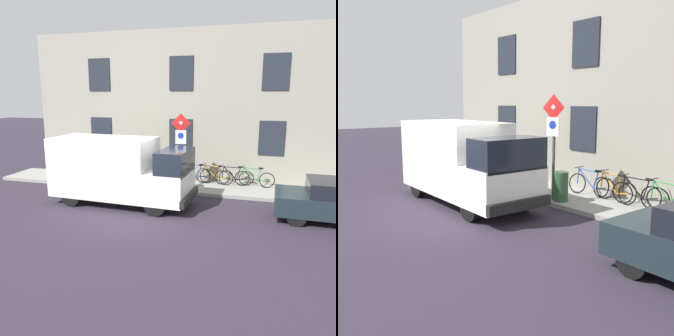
% 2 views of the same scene
% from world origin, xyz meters
% --- Properties ---
extents(ground_plane, '(80.00, 80.00, 0.00)m').
position_xyz_m(ground_plane, '(0.00, 0.00, 0.00)').
color(ground_plane, '#2D2632').
extents(sidewalk_slab, '(2.16, 16.79, 0.14)m').
position_xyz_m(sidewalk_slab, '(3.69, 0.00, 0.07)').
color(sidewalk_slab, gray).
rests_on(sidewalk_slab, ground_plane).
extents(building_facade, '(0.75, 14.79, 6.95)m').
position_xyz_m(building_facade, '(5.12, 0.00, 3.48)').
color(building_facade, gray).
rests_on(building_facade, ground_plane).
extents(sign_post_stacked, '(0.18, 0.56, 3.07)m').
position_xyz_m(sign_post_stacked, '(2.83, -0.47, 2.21)').
color(sign_post_stacked, '#474C47').
rests_on(sign_post_stacked, sidewalk_slab).
extents(delivery_van, '(2.23, 5.41, 2.50)m').
position_xyz_m(delivery_van, '(0.92, 1.45, 1.33)').
color(delivery_van, white).
rests_on(delivery_van, ground_plane).
extents(bicycle_green, '(0.46, 1.71, 0.89)m').
position_xyz_m(bicycle_green, '(4.22, -3.44, 0.51)').
color(bicycle_green, black).
rests_on(bicycle_green, sidewalk_slab).
extents(bicycle_black, '(0.47, 1.71, 0.89)m').
position_xyz_m(bicycle_black, '(4.22, -2.57, 0.51)').
color(bicycle_black, black).
rests_on(bicycle_black, sidewalk_slab).
extents(bicycle_orange, '(0.49, 1.72, 0.89)m').
position_xyz_m(bicycle_orange, '(4.22, -1.70, 0.51)').
color(bicycle_orange, black).
rests_on(bicycle_orange, sidewalk_slab).
extents(bicycle_blue, '(0.46, 1.72, 0.89)m').
position_xyz_m(bicycle_blue, '(4.22, -0.83, 0.51)').
color(bicycle_blue, black).
rests_on(bicycle_blue, sidewalk_slab).
extents(pedestrian, '(0.44, 0.32, 1.72)m').
position_xyz_m(pedestrian, '(3.65, 2.51, 1.07)').
color(pedestrian, '#262B47').
rests_on(pedestrian, sidewalk_slab).
extents(litter_bin, '(0.44, 0.44, 0.90)m').
position_xyz_m(litter_bin, '(2.97, -0.70, 0.59)').
color(litter_bin, '#2D5133').
rests_on(litter_bin, sidewalk_slab).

